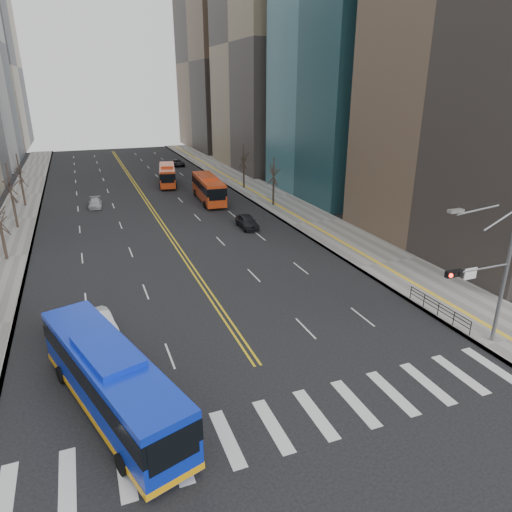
{
  "coord_description": "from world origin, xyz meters",
  "views": [
    {
      "loc": [
        -8.48,
        -16.54,
        15.77
      ],
      "look_at": [
        2.59,
        12.02,
        4.21
      ],
      "focal_mm": 32.0,
      "sensor_mm": 36.0,
      "label": 1
    }
  ],
  "objects": [
    {
      "name": "ground",
      "position": [
        0.0,
        0.0,
        0.0
      ],
      "size": [
        220.0,
        220.0,
        0.0
      ],
      "primitive_type": "plane",
      "color": "black"
    },
    {
      "name": "office_towers",
      "position": [
        0.12,
        68.51,
        23.92
      ],
      "size": [
        83.0,
        134.0,
        58.0
      ],
      "color": "#969698",
      "rests_on": "ground"
    },
    {
      "name": "red_bus_far",
      "position": [
        5.12,
        59.37,
        1.87
      ],
      "size": [
        4.28,
        10.81,
        3.36
      ],
      "color": "red",
      "rests_on": "ground"
    },
    {
      "name": "car_white",
      "position": [
        -8.41,
        12.77,
        0.64
      ],
      "size": [
        2.16,
        4.11,
        1.29
      ],
      "primitive_type": "imported",
      "rotation": [
        0.0,
        0.0,
        0.21
      ],
      "color": "silver",
      "rests_on": "ground"
    },
    {
      "name": "red_bus_near",
      "position": [
        8.41,
        45.82,
        2.04
      ],
      "size": [
        3.51,
        11.77,
        3.67
      ],
      "color": "red",
      "rests_on": "ground"
    },
    {
      "name": "car_dark_mid",
      "position": [
        9.03,
        31.54,
        0.78
      ],
      "size": [
        1.99,
        4.62,
        1.55
      ],
      "primitive_type": "imported",
      "rotation": [
        0.0,
        0.0,
        -0.03
      ],
      "color": "black",
      "rests_on": "ground"
    },
    {
      "name": "pedestrian_railing",
      "position": [
        14.3,
        6.0,
        0.82
      ],
      "size": [
        0.06,
        6.06,
        1.02
      ],
      "color": "black",
      "rests_on": "sidewalk_right"
    },
    {
      "name": "sidewalk_left",
      "position": [
        -16.5,
        45.0,
        0.07
      ],
      "size": [
        5.0,
        130.0,
        0.15
      ],
      "primitive_type": "cube",
      "color": "gray",
      "rests_on": "ground"
    },
    {
      "name": "centerline",
      "position": [
        0.0,
        55.0,
        0.01
      ],
      "size": [
        0.55,
        100.0,
        0.01
      ],
      "color": "gold",
      "rests_on": "ground"
    },
    {
      "name": "blue_bus",
      "position": [
        -8.35,
        4.0,
        1.96
      ],
      "size": [
        6.55,
        13.13,
        3.74
      ],
      "color": "#0C28BD",
      "rests_on": "ground"
    },
    {
      "name": "street_trees",
      "position": [
        -7.18,
        34.55,
        4.87
      ],
      "size": [
        35.2,
        47.2,
        7.6
      ],
      "color": "#32251E",
      "rests_on": "ground"
    },
    {
      "name": "car_silver",
      "position": [
        -7.03,
        47.91,
        0.59
      ],
      "size": [
        1.96,
        4.21,
        1.19
      ],
      "primitive_type": "imported",
      "rotation": [
        0.0,
        0.0,
        -0.07
      ],
      "color": "#ABABB0",
      "rests_on": "ground"
    },
    {
      "name": "signal_mast",
      "position": [
        13.77,
        2.0,
        4.86
      ],
      "size": [
        5.37,
        0.37,
        9.39
      ],
      "color": "slate",
      "rests_on": "ground"
    },
    {
      "name": "sidewalk_right",
      "position": [
        17.5,
        45.0,
        0.07
      ],
      "size": [
        7.0,
        130.0,
        0.15
      ],
      "primitive_type": "cube",
      "color": "gray",
      "rests_on": "ground"
    },
    {
      "name": "crosswalk",
      "position": [
        0.0,
        0.0,
        0.01
      ],
      "size": [
        26.7,
        4.0,
        0.01
      ],
      "color": "silver",
      "rests_on": "ground"
    },
    {
      "name": "car_dark_far",
      "position": [
        10.62,
        77.39,
        0.65
      ],
      "size": [
        2.35,
        4.75,
        1.3
      ],
      "primitive_type": "imported",
      "rotation": [
        0.0,
        0.0,
        0.04
      ],
      "color": "black",
      "rests_on": "ground"
    }
  ]
}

